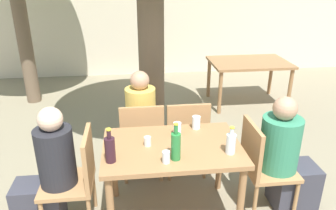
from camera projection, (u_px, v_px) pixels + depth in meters
cafe_building_wall at (144, 7)px, 6.63m from camera, size 10.00×0.08×2.80m
dining_table_front at (172, 155)px, 2.83m from camera, size 1.18×0.78×0.73m
dining_table_back at (249, 66)px, 5.35m from camera, size 1.25×0.87×0.73m
patio_chair_0 at (77, 175)px, 2.79m from camera, size 0.44×0.44×0.88m
patio_chair_1 at (262, 163)px, 2.97m from camera, size 0.44×0.44×0.88m
patio_chair_2 at (142, 137)px, 3.43m from camera, size 0.44×0.44×0.88m
patio_chair_3 at (186, 134)px, 3.48m from camera, size 0.44×0.44×0.88m
person_seated_0 at (48, 177)px, 2.77m from camera, size 0.55×0.31×1.13m
person_seated_1 at (286, 160)px, 2.99m from camera, size 0.58×0.35×1.13m
person_seated_2 at (141, 125)px, 3.63m from camera, size 0.32×0.56×1.16m
water_bottle_0 at (231, 143)px, 2.64m from camera, size 0.08×0.08×0.24m
green_bottle_1 at (175, 146)px, 2.55m from camera, size 0.08×0.08×0.31m
wine_bottle_2 at (110, 149)px, 2.52m from camera, size 0.08×0.08×0.29m
drinking_glass_0 at (166, 157)px, 2.53m from camera, size 0.06×0.06×0.10m
drinking_glass_1 at (196, 122)px, 3.07m from camera, size 0.08×0.08×0.12m
drinking_glass_2 at (177, 129)px, 2.94m from camera, size 0.07×0.07×0.12m
drinking_glass_3 at (148, 141)px, 2.78m from camera, size 0.06×0.06×0.08m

